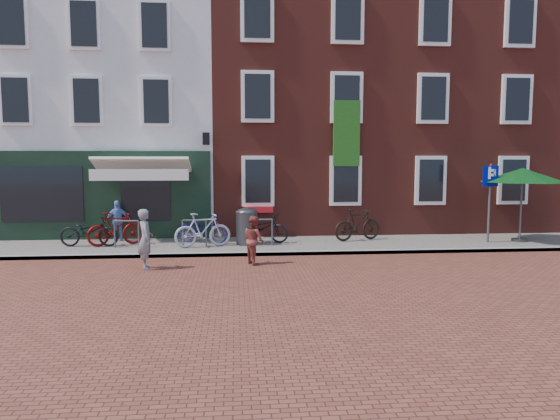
{
  "coord_description": "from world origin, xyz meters",
  "views": [
    {
      "loc": [
        -0.26,
        -14.0,
        2.69
      ],
      "look_at": [
        1.1,
        1.25,
        1.18
      ],
      "focal_mm": 32.31,
      "sensor_mm": 36.0,
      "label": 1
    }
  ],
  "objects": [
    {
      "name": "woman",
      "position": [
        -2.49,
        -1.41,
        0.75
      ],
      "size": [
        0.5,
        0.62,
        1.5
      ],
      "primitive_type": "imported",
      "rotation": [
        0.0,
        0.0,
        1.85
      ],
      "color": "slate",
      "rests_on": "ground"
    },
    {
      "name": "parasol",
      "position": [
        8.86,
        1.3,
        2.31
      ],
      "size": [
        2.65,
        2.65,
        2.45
      ],
      "color": "#4C4C4F",
      "rests_on": "sidewalk"
    },
    {
      "name": "bicycle_1",
      "position": [
        -3.91,
        1.63,
        0.61
      ],
      "size": [
        1.76,
        1.14,
        1.03
      ],
      "primitive_type": "imported",
      "rotation": [
        0.0,
        0.0,
        1.99
      ],
      "color": "#640707",
      "rests_on": "sidewalk"
    },
    {
      "name": "cafe_person",
      "position": [
        -4.06,
        2.59,
        0.75
      ],
      "size": [
        0.82,
        0.5,
        1.31
      ],
      "primitive_type": "imported",
      "rotation": [
        0.0,
        0.0,
        3.39
      ],
      "color": "#6F90D1",
      "rests_on": "sidewalk"
    },
    {
      "name": "bicycle_0",
      "position": [
        -4.67,
        1.5,
        0.56
      ],
      "size": [
        1.8,
        0.74,
        0.92
      ],
      "primitive_type": "imported",
      "rotation": [
        0.0,
        0.0,
        1.5
      ],
      "color": "black",
      "rests_on": "sidewalk"
    },
    {
      "name": "building_brick_mid",
      "position": [
        2.0,
        7.0,
        5.0
      ],
      "size": [
        6.0,
        8.0,
        10.0
      ],
      "primitive_type": "cube",
      "color": "maroon",
      "rests_on": "ground"
    },
    {
      "name": "building_brick_right",
      "position": [
        8.0,
        7.0,
        5.0
      ],
      "size": [
        6.0,
        8.0,
        10.0
      ],
      "primitive_type": "cube",
      "color": "maroon",
      "rests_on": "ground"
    },
    {
      "name": "parking_sign",
      "position": [
        7.74,
        1.19,
        1.79
      ],
      "size": [
        0.5,
        0.07,
        2.49
      ],
      "color": "#4C4C4F",
      "rests_on": "sidewalk"
    },
    {
      "name": "boy",
      "position": [
        0.21,
        -1.01,
        0.63
      ],
      "size": [
        0.69,
        0.76,
        1.26
      ],
      "primitive_type": "imported",
      "rotation": [
        0.0,
        0.0,
        2.01
      ],
      "color": "brown",
      "rests_on": "ground"
    },
    {
      "name": "bicycle_2",
      "position": [
        -1.31,
        1.79,
        0.56
      ],
      "size": [
        1.85,
        1.31,
        0.92
      ],
      "primitive_type": "imported",
      "rotation": [
        0.0,
        0.0,
        1.13
      ],
      "color": "#10064E",
      "rests_on": "sidewalk"
    },
    {
      "name": "bicycle_3",
      "position": [
        -1.24,
        1.1,
        0.61
      ],
      "size": [
        1.77,
        0.93,
        1.03
      ],
      "primitive_type": "imported",
      "rotation": [
        0.0,
        0.0,
        1.85
      ],
      "color": "#A8A7AA",
      "rests_on": "sidewalk"
    },
    {
      "name": "litter_bin",
      "position": [
        0.09,
        1.48,
        0.73
      ],
      "size": [
        0.66,
        0.66,
        1.21
      ],
      "color": "#3C3B3E",
      "rests_on": "sidewalk"
    },
    {
      "name": "building_stucco",
      "position": [
        -5.0,
        7.0,
        4.5
      ],
      "size": [
        8.0,
        8.0,
        9.0
      ],
      "primitive_type": "cube",
      "color": "silver",
      "rests_on": "ground"
    },
    {
      "name": "bicycle_4",
      "position": [
        0.58,
        1.89,
        0.56
      ],
      "size": [
        1.86,
        1.29,
        0.92
      ],
      "primitive_type": "imported",
      "rotation": [
        0.0,
        0.0,
        1.14
      ],
      "color": "black",
      "rests_on": "sidewalk"
    },
    {
      "name": "sidewalk",
      "position": [
        1.0,
        1.5,
        0.05
      ],
      "size": [
        24.0,
        3.0,
        0.1
      ],
      "primitive_type": "cube",
      "color": "slate",
      "rests_on": "ground"
    },
    {
      "name": "bicycle_5",
      "position": [
        3.69,
        1.92,
        0.61
      ],
      "size": [
        1.77,
        1.02,
        1.03
      ],
      "primitive_type": "imported",
      "rotation": [
        0.0,
        0.0,
        1.91
      ],
      "color": "black",
      "rests_on": "sidewalk"
    },
    {
      "name": "ground",
      "position": [
        0.0,
        0.0,
        0.0
      ],
      "size": [
        80.0,
        80.0,
        0.0
      ],
      "primitive_type": "plane",
      "color": "brown"
    }
  ]
}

